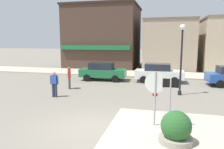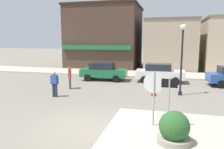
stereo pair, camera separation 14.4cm
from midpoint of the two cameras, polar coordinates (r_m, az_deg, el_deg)
ground_plane at (r=9.09m, az=-6.29°, el=-13.71°), size 160.00×160.00×0.00m
sidewalk_corner at (r=8.62m, az=21.01°, el=-15.01°), size 6.40×4.80×0.15m
kerb_far at (r=22.72m, az=6.67°, el=0.16°), size 80.00×4.00×0.15m
stop_sign at (r=8.66m, az=11.36°, el=-4.42°), size 0.82×0.07×2.30m
one_way_sign at (r=8.67m, az=15.13°, el=-5.80°), size 0.60×0.06×2.10m
planter at (r=7.65m, az=16.42°, el=-13.95°), size 1.10×1.10×1.23m
lamp_post at (r=14.44m, az=18.13°, el=6.34°), size 0.36×0.36×4.54m
parked_car_nearest at (r=19.33m, az=-2.04°, el=0.90°), size 4.09×2.04×1.56m
parked_car_second at (r=18.86m, az=12.52°, el=0.49°), size 4.04×1.95×1.56m
pedestrian_crossing_near at (r=16.09m, az=-10.72°, el=-0.66°), size 0.36×0.53×1.61m
pedestrian_crossing_far at (r=13.97m, az=-14.49°, el=-2.22°), size 0.55×0.24×1.61m
building_corner_shop at (r=29.24m, az=-1.62°, el=9.77°), size 9.04×8.15×7.91m
building_storefront_left_near at (r=28.47m, az=15.14°, el=7.53°), size 5.94×8.08×5.96m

